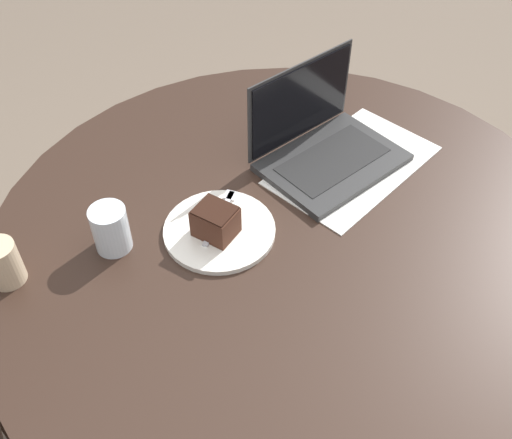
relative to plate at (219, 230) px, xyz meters
name	(u,v)px	position (x,y,z in m)	size (l,w,h in m)	color
ground_plane	(281,405)	(-0.06, 0.14, -0.78)	(12.00, 12.00, 0.00)	#6B5B4C
dining_table	(290,271)	(-0.06, 0.14, -0.13)	(1.30, 1.30, 0.77)	black
paper_document	(353,165)	(-0.32, 0.20, 0.00)	(0.46, 0.36, 0.00)	white
plate	(219,230)	(0.00, 0.00, 0.00)	(0.24, 0.24, 0.01)	silver
cake_slice	(216,221)	(0.01, 0.00, 0.04)	(0.08, 0.09, 0.07)	#472619
fork	(222,212)	(-0.04, -0.01, 0.01)	(0.17, 0.04, 0.00)	silver
coffee_glass	(3,263)	(0.28, -0.33, 0.04)	(0.07, 0.07, 0.09)	#C6AD89
water_glass	(111,229)	(0.12, -0.18, 0.04)	(0.08, 0.08, 0.10)	silver
laptop	(324,147)	(-0.32, 0.12, 0.03)	(0.39, 0.35, 0.22)	#2D2D2D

